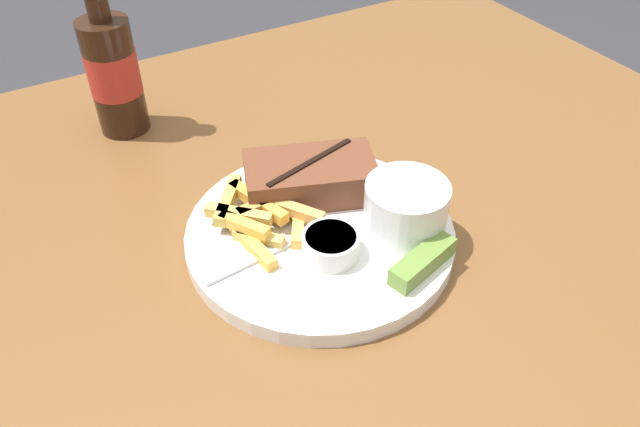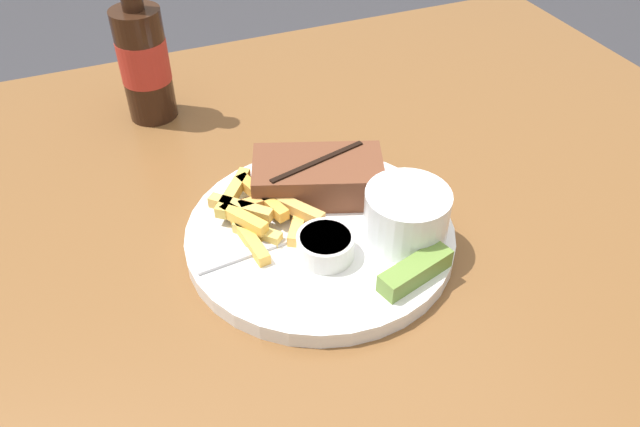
{
  "view_description": "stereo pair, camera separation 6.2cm",
  "coord_description": "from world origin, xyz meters",
  "views": [
    {
      "loc": [
        -0.24,
        -0.41,
        1.2
      ],
      "look_at": [
        0.0,
        0.0,
        0.79
      ],
      "focal_mm": 35.0,
      "sensor_mm": 36.0,
      "label": 1
    },
    {
      "loc": [
        -0.18,
        -0.44,
        1.2
      ],
      "look_at": [
        0.0,
        0.0,
        0.79
      ],
      "focal_mm": 35.0,
      "sensor_mm": 36.0,
      "label": 2
    }
  ],
  "objects": [
    {
      "name": "fries_pile",
      "position": [
        -0.05,
        0.03,
        0.78
      ],
      "size": [
        0.1,
        0.13,
        0.02
      ],
      "color": "#DEB156",
      "rests_on": "dinner_plate"
    },
    {
      "name": "steak_portion",
      "position": [
        0.02,
        0.06,
        0.79
      ],
      "size": [
        0.16,
        0.12,
        0.04
      ],
      "color": "brown",
      "rests_on": "dinner_plate"
    },
    {
      "name": "dining_table",
      "position": [
        0.0,
        0.0,
        0.66
      ],
      "size": [
        1.19,
        0.98,
        0.75
      ],
      "color": "brown",
      "rests_on": "ground_plane"
    },
    {
      "name": "beer_bottle",
      "position": [
        -0.11,
        0.31,
        0.84
      ],
      "size": [
        0.06,
        0.06,
        0.24
      ],
      "color": "black",
      "rests_on": "dining_table"
    },
    {
      "name": "dinner_plate",
      "position": [
        0.0,
        0.0,
        0.76
      ],
      "size": [
        0.28,
        0.28,
        0.02
      ],
      "color": "white",
      "rests_on": "dining_table"
    },
    {
      "name": "fork_utensil",
      "position": [
        -0.07,
        -0.01,
        0.77
      ],
      "size": [
        0.13,
        0.02,
        0.0
      ],
      "rotation": [
        0.0,
        0.0,
        6.38
      ],
      "color": "#B7B7BC",
      "rests_on": "dinner_plate"
    },
    {
      "name": "pickle_spear",
      "position": [
        0.06,
        -0.1,
        0.78
      ],
      "size": [
        0.08,
        0.04,
        0.02
      ],
      "color": "olive",
      "rests_on": "dinner_plate"
    },
    {
      "name": "coleslaw_cup",
      "position": [
        0.07,
        -0.04,
        0.8
      ],
      "size": [
        0.08,
        0.08,
        0.05
      ],
      "color": "white",
      "rests_on": "dinner_plate"
    },
    {
      "name": "dipping_sauce_cup",
      "position": [
        -0.01,
        -0.04,
        0.78
      ],
      "size": [
        0.06,
        0.06,
        0.02
      ],
      "color": "silver",
      "rests_on": "dinner_plate"
    }
  ]
}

